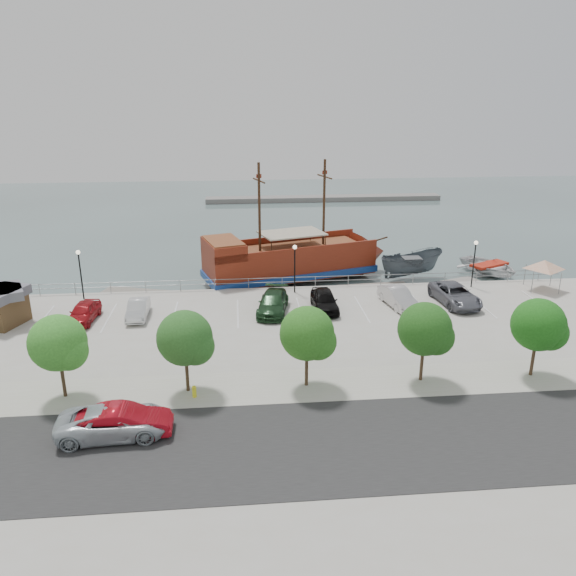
{
  "coord_description": "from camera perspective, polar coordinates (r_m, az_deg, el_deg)",
  "views": [
    {
      "loc": [
        -4.82,
        -39.52,
        16.6
      ],
      "look_at": [
        -1.0,
        2.0,
        2.0
      ],
      "focal_mm": 35.0,
      "sensor_mm": 36.0,
      "label": 1
    }
  ],
  "objects": [
    {
      "name": "tree_b",
      "position": [
        33.83,
        -22.13,
        -5.37
      ],
      "size": [
        3.3,
        3.2,
        5.0
      ],
      "color": "#473321",
      "rests_on": "sidewalk"
    },
    {
      "name": "parked_car_e",
      "position": [
        45.07,
        3.72,
        -1.25
      ],
      "size": [
        1.93,
        4.75,
        1.61
      ],
      "primitive_type": "imported",
      "rotation": [
        0.0,
        0.0,
        0.01
      ],
      "color": "black",
      "rests_on": "land_slab"
    },
    {
      "name": "parked_car_g",
      "position": [
        48.28,
        16.62,
        -0.65
      ],
      "size": [
        3.22,
        5.97,
        1.59
      ],
      "primitive_type": "imported",
      "rotation": [
        0.0,
        0.0,
        0.1
      ],
      "color": "slate",
      "rests_on": "land_slab"
    },
    {
      "name": "dock_west",
      "position": [
        52.44,
        -14.46,
        -0.69
      ],
      "size": [
        8.07,
        4.42,
        0.44
      ],
      "primitive_type": "cube",
      "rotation": [
        0.0,
        0.0,
        -0.3
      ],
      "color": "slate",
      "rests_on": "ground"
    },
    {
      "name": "seawall_railing",
      "position": [
        50.2,
        0.53,
        0.63
      ],
      "size": [
        50.0,
        0.06,
        1.0
      ],
      "color": "gray",
      "rests_on": "land_slab"
    },
    {
      "name": "dock_mid",
      "position": [
        53.23,
        8.65,
        -0.02
      ],
      "size": [
        6.81,
        2.4,
        0.38
      ],
      "primitive_type": "cube",
      "rotation": [
        0.0,
        0.0,
        0.07
      ],
      "color": "gray",
      "rests_on": "ground"
    },
    {
      "name": "lamp_post_left",
      "position": [
        49.78,
        -20.4,
        2.13
      ],
      "size": [
        0.36,
        0.36,
        4.28
      ],
      "color": "black",
      "rests_on": "land_slab"
    },
    {
      "name": "lamp_post_right",
      "position": [
        52.32,
        18.43,
        3.16
      ],
      "size": [
        0.36,
        0.36,
        4.28
      ],
      "color": "black",
      "rests_on": "land_slab"
    },
    {
      "name": "fire_hydrant",
      "position": [
        33.08,
        -9.5,
        -10.29
      ],
      "size": [
        0.26,
        0.26,
        0.76
      ],
      "rotation": [
        0.0,
        0.0,
        0.04
      ],
      "color": "yellow",
      "rests_on": "sidewalk"
    },
    {
      "name": "tree_e",
      "position": [
        34.12,
        13.98,
        -4.26
      ],
      "size": [
        3.3,
        3.2,
        5.0
      ],
      "color": "#473321",
      "rests_on": "sidewalk"
    },
    {
      "name": "sidewalk",
      "position": [
        34.2,
        3.56,
        -9.75
      ],
      "size": [
        100.0,
        4.0,
        0.05
      ],
      "primitive_type": "cube",
      "color": "#A8A390",
      "rests_on": "land_slab"
    },
    {
      "name": "ground",
      "position": [
        43.53,
        1.56,
        -4.56
      ],
      "size": [
        160.0,
        160.0,
        0.0
      ],
      "primitive_type": "plane",
      "color": "#455654"
    },
    {
      "name": "lamp_post_mid",
      "position": [
        48.24,
        0.69,
        2.85
      ],
      "size": [
        0.36,
        0.36,
        4.28
      ],
      "color": "black",
      "rests_on": "land_slab"
    },
    {
      "name": "street_van",
      "position": [
        30.56,
        -17.26,
        -12.84
      ],
      "size": [
        5.79,
        2.95,
        1.57
      ],
      "primitive_type": "imported",
      "rotation": [
        0.0,
        0.0,
        1.63
      ],
      "color": "#B1BDC2",
      "rests_on": "street"
    },
    {
      "name": "canopy_tent",
      "position": [
        54.0,
        24.65,
        2.59
      ],
      "size": [
        4.4,
        4.4,
        3.1
      ],
      "rotation": [
        0.0,
        0.0,
        -0.2
      ],
      "color": "slate",
      "rests_on": "land_slab"
    },
    {
      "name": "tree_f",
      "position": [
        36.97,
        24.32,
        -3.6
      ],
      "size": [
        3.3,
        3.2,
        5.0
      ],
      "color": "#473321",
      "rests_on": "sidewalk"
    },
    {
      "name": "far_shore",
      "position": [
        97.21,
        3.64,
        9.07
      ],
      "size": [
        40.0,
        3.0,
        0.8
      ],
      "primitive_type": "cube",
      "color": "slate",
      "rests_on": "ground"
    },
    {
      "name": "tree_d",
      "position": [
        32.55,
        2.21,
        -4.84
      ],
      "size": [
        3.3,
        3.2,
        5.0
      ],
      "color": "#473321",
      "rests_on": "sidewalk"
    },
    {
      "name": "parked_car_d",
      "position": [
        44.53,
        -1.54,
        -1.53
      ],
      "size": [
        3.13,
        5.65,
        1.55
      ],
      "primitive_type": "imported",
      "rotation": [
        0.0,
        0.0,
        -0.19
      ],
      "color": "#19391D",
      "rests_on": "land_slab"
    },
    {
      "name": "pirate_ship",
      "position": [
        55.22,
        1.52,
        2.92
      ],
      "size": [
        19.58,
        10.46,
        12.13
      ],
      "rotation": [
        0.0,
        0.0,
        0.3
      ],
      "color": "maroon",
      "rests_on": "ground"
    },
    {
      "name": "speedboat",
      "position": [
        60.47,
        19.73,
        1.88
      ],
      "size": [
        6.88,
        7.79,
        1.34
      ],
      "primitive_type": "imported",
      "rotation": [
        0.0,
        0.0,
        0.43
      ],
      "color": "silver",
      "rests_on": "ground"
    },
    {
      "name": "patrol_boat",
      "position": [
        56.67,
        12.4,
        2.14
      ],
      "size": [
        7.22,
        4.25,
        2.63
      ],
      "primitive_type": "imported",
      "rotation": [
        0.0,
        0.0,
        1.84
      ],
      "color": "#4D565D",
      "rests_on": "ground"
    },
    {
      "name": "parked_car_b",
      "position": [
        45.05,
        -15.0,
        -2.08
      ],
      "size": [
        1.51,
        4.15,
        1.36
      ],
      "primitive_type": "imported",
      "rotation": [
        0.0,
        0.0,
        0.02
      ],
      "color": "silver",
      "rests_on": "land_slab"
    },
    {
      "name": "land_slab",
      "position": [
        25.73,
        7.52,
        -22.86
      ],
      "size": [
        100.0,
        58.0,
        1.2
      ],
      "primitive_type": "cube",
      "color": "#A6A193",
      "rests_on": "ground"
    },
    {
      "name": "street_sedan",
      "position": [
        30.43,
        -16.31,
        -12.86
      ],
      "size": [
        4.86,
        1.79,
        1.59
      ],
      "primitive_type": "imported",
      "rotation": [
        0.0,
        0.0,
        1.59
      ],
      "color": "#B30E1B",
      "rests_on": "street"
    },
    {
      "name": "parked_car_f",
      "position": [
        46.63,
        11.1,
        -0.93
      ],
      "size": [
        2.47,
        4.88,
        1.53
      ],
      "primitive_type": "imported",
      "rotation": [
        0.0,
        0.0,
        0.19
      ],
      "color": "beige",
      "rests_on": "land_slab"
    },
    {
      "name": "dock_east",
      "position": [
        55.34,
        15.86,
        0.21
      ],
      "size": [
        7.28,
        4.35,
        0.4
      ],
      "primitive_type": "cube",
      "rotation": [
        0.0,
        0.0,
        0.36
      ],
      "color": "gray",
      "rests_on": "ground"
    },
    {
      "name": "parked_car_a",
      "position": [
        45.54,
        -20.05,
        -2.31
      ],
      "size": [
        2.11,
        4.47,
        1.48
      ],
      "primitive_type": "imported",
      "rotation": [
        0.0,
        0.0,
        -0.09
      ],
      "color": "maroon",
      "rests_on": "land_slab"
    },
    {
      "name": "street",
      "position": [
        29.18,
        5.4,
        -15.45
      ],
      "size": [
        100.0,
        8.0,
        0.04
      ],
      "primitive_type": "cube",
      "color": "#262626",
      "rests_on": "land_slab"
    },
    {
      "name": "tree_c",
      "position": [
        32.45,
        -10.19,
        -5.23
      ],
      "size": [
        3.3,
        3.2,
        5.0
      ],
      "color": "#473321",
      "rests_on": "sidewalk"
    }
  ]
}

